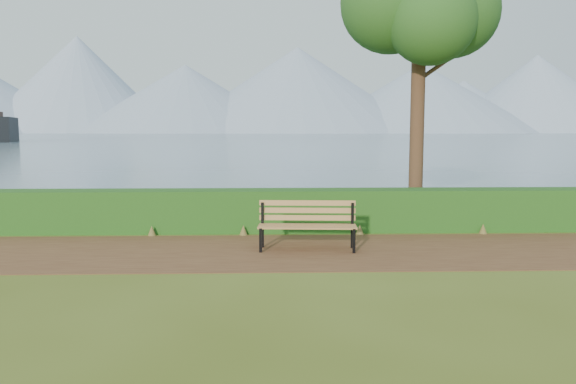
{
  "coord_description": "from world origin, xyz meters",
  "views": [
    {
      "loc": [
        -0.49,
        -10.73,
        2.43
      ],
      "look_at": [
        -0.1,
        1.2,
        1.1
      ],
      "focal_mm": 35.0,
      "sensor_mm": 36.0,
      "label": 1
    }
  ],
  "objects": [
    {
      "name": "ground",
      "position": [
        0.0,
        0.0,
        0.0
      ],
      "size": [
        140.0,
        140.0,
        0.0
      ],
      "primitive_type": "plane",
      "color": "#495518",
      "rests_on": "ground"
    },
    {
      "name": "hedge",
      "position": [
        0.0,
        2.6,
        0.5
      ],
      "size": [
        32.0,
        0.85,
        1.0
      ],
      "primitive_type": "cube",
      "color": "#184313",
      "rests_on": "ground"
    },
    {
      "name": "mountains",
      "position": [
        -9.17,
        406.05,
        27.7
      ],
      "size": [
        585.0,
        190.0,
        70.0
      ],
      "color": "#8194AC",
      "rests_on": "ground"
    },
    {
      "name": "bench",
      "position": [
        0.27,
        0.48,
        0.57
      ],
      "size": [
        2.01,
        0.71,
        0.99
      ],
      "rotation": [
        0.0,
        0.0,
        -0.07
      ],
      "color": "black",
      "rests_on": "ground"
    },
    {
      "name": "path",
      "position": [
        0.0,
        0.3,
        0.01
      ],
      "size": [
        40.0,
        3.4,
        0.01
      ],
      "primitive_type": "cube",
      "color": "#532F1C",
      "rests_on": "ground"
    },
    {
      "name": "water",
      "position": [
        0.0,
        260.0,
        0.01
      ],
      "size": [
        700.0,
        510.0,
        0.0
      ],
      "primitive_type": "cube",
      "color": "slate",
      "rests_on": "ground"
    }
  ]
}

